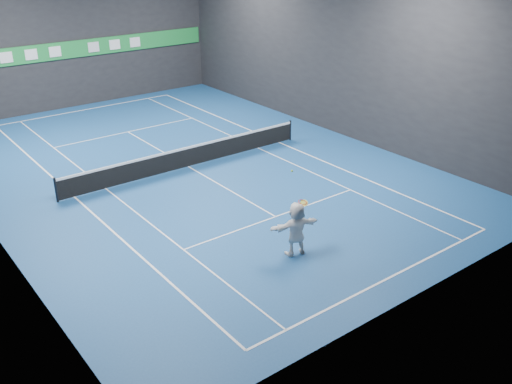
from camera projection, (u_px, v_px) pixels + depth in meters
ground at (189, 167)px, 26.57m from camera, size 26.00×26.00×0.00m
wall_back at (72, 32)px, 34.07m from camera, size 18.00×0.10×9.00m
wall_front at (433, 157)px, 15.31m from camera, size 18.00×0.10×9.00m
wall_right at (333, 47)px, 29.66m from camera, size 0.10×26.00×9.00m
baseline_near at (385, 280)px, 17.99m from camera, size 10.98×0.08×0.01m
baseline_far at (88, 109)px, 35.14m from camera, size 10.98×0.08×0.01m
sideline_doubles_left at (75, 197)px, 23.54m from camera, size 0.08×23.78×0.01m
sideline_doubles_right at (280, 143)px, 29.60m from camera, size 0.08×23.78×0.01m
sideline_singles_left at (106, 189)px, 24.30m from camera, size 0.06×23.78×0.01m
sideline_singles_right at (259, 148)px, 28.84m from camera, size 0.06×23.78×0.01m
service_line_near at (276, 217)px, 21.95m from camera, size 8.23×0.06×0.01m
service_line_far at (128, 132)px, 31.18m from camera, size 8.23×0.06×0.01m
center_service_line at (189, 167)px, 26.57m from camera, size 0.06×12.80×0.01m
player at (296, 229)px, 19.06m from camera, size 1.85×0.96×1.91m
tennis_ball at (292, 171)px, 18.18m from camera, size 0.07×0.07×0.07m
tennis_net at (188, 156)px, 26.34m from camera, size 12.50×0.10×1.07m
sponsor_banner at (74, 49)px, 34.44m from camera, size 17.64×0.11×1.00m
tennis_racket at (303, 204)px, 18.92m from camera, size 0.47×0.42×0.65m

